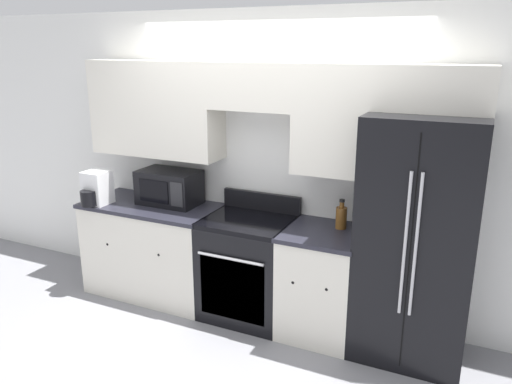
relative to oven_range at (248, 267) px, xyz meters
name	(u,v)px	position (x,y,z in m)	size (l,w,h in m)	color
ground_plane	(240,333)	(0.08, -0.31, -0.45)	(12.00, 12.00, 0.00)	gray
wall_back	(270,144)	(0.08, 0.27, 1.04)	(8.00, 0.39, 2.60)	white
lower_cabinets_left	(154,249)	(-1.00, 0.00, 0.00)	(1.28, 0.64, 0.89)	silver
lower_cabinets_right	(321,282)	(0.66, 0.00, 0.00)	(0.62, 0.64, 0.89)	silver
oven_range	(248,267)	(0.00, 0.00, 0.00)	(0.73, 0.65, 1.05)	black
refrigerator	(417,240)	(1.37, 0.04, 0.47)	(0.81, 0.73, 1.85)	black
microwave	(169,187)	(-0.85, 0.09, 0.60)	(0.55, 0.35, 0.31)	black
bottle	(341,217)	(0.77, 0.13, 0.54)	(0.09, 0.09, 0.24)	brown
paper_towel_holder	(96,189)	(-1.45, -0.21, 0.58)	(0.21, 0.30, 0.31)	white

